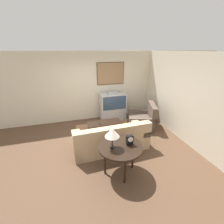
% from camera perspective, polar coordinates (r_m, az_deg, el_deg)
% --- Properties ---
extents(ground_plane, '(12.00, 12.00, 0.00)m').
position_cam_1_polar(ground_plane, '(4.72, -3.95, -12.89)').
color(ground_plane, brown).
extents(wall_back, '(12.00, 0.10, 2.70)m').
position_cam_1_polar(wall_back, '(6.10, -8.56, 9.39)').
color(wall_back, beige).
rests_on(wall_back, ground_plane).
extents(wall_right, '(0.06, 12.00, 2.70)m').
position_cam_1_polar(wall_right, '(5.25, 24.98, 5.20)').
color(wall_right, beige).
rests_on(wall_right, ground_plane).
extents(area_rug, '(2.16, 1.42, 0.01)m').
position_cam_1_polar(area_rug, '(5.52, -1.89, -6.98)').
color(area_rug, '#99704C').
rests_on(area_rug, ground_plane).
extents(tv, '(1.03, 0.51, 1.21)m').
position_cam_1_polar(tv, '(6.15, 0.35, 2.07)').
color(tv, '#B7B7BC').
rests_on(tv, ground_plane).
extents(couch, '(2.19, 0.92, 0.87)m').
position_cam_1_polar(couch, '(4.44, -0.24, -10.61)').
color(couch, tan).
rests_on(couch, ground_plane).
extents(armchair, '(1.19, 1.22, 0.92)m').
position_cam_1_polar(armchair, '(5.76, 11.59, -2.97)').
color(armchair, brown).
rests_on(armchair, ground_plane).
extents(coffee_table, '(1.19, 0.49, 0.39)m').
position_cam_1_polar(coffee_table, '(5.25, -2.88, -4.37)').
color(coffee_table, black).
rests_on(coffee_table, ground_plane).
extents(console_table, '(1.00, 1.00, 0.76)m').
position_cam_1_polar(console_table, '(3.47, 3.22, -13.68)').
color(console_table, black).
rests_on(console_table, ground_plane).
extents(table_lamp, '(0.31, 0.31, 0.47)m').
position_cam_1_polar(table_lamp, '(3.17, 0.13, -7.96)').
color(table_lamp, black).
rests_on(table_lamp, console_table).
extents(mantel_clock, '(0.15, 0.10, 0.24)m').
position_cam_1_polar(mantel_clock, '(3.42, 6.73, -10.56)').
color(mantel_clock, black).
rests_on(mantel_clock, console_table).
extents(remote, '(0.06, 0.16, 0.02)m').
position_cam_1_polar(remote, '(5.12, -4.62, -4.55)').
color(remote, black).
rests_on(remote, coffee_table).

